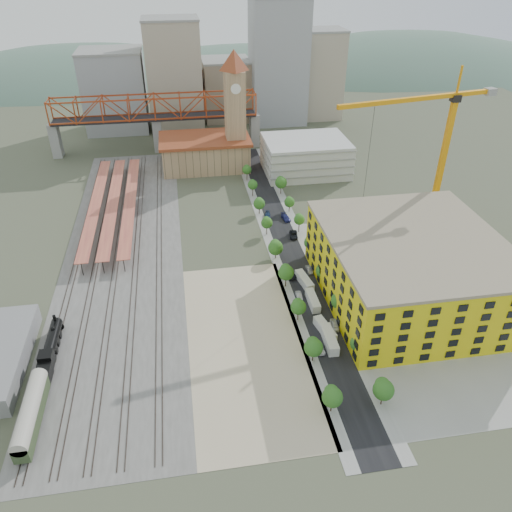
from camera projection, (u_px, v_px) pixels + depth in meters
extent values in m
plane|color=#474C38|center=(244.00, 270.00, 148.73)|extent=(400.00, 400.00, 0.00)
cube|color=#605E59|center=(124.00, 250.00, 158.38)|extent=(36.00, 165.00, 0.06)
cube|color=tan|center=(246.00, 343.00, 121.94)|extent=(28.00, 67.00, 0.06)
cube|color=black|center=(286.00, 240.00, 163.37)|extent=(12.00, 170.00, 0.06)
cube|color=gray|center=(269.00, 242.00, 162.63)|extent=(3.00, 170.00, 0.04)
cube|color=gray|center=(302.00, 239.00, 164.13)|extent=(3.00, 170.00, 0.04)
cube|color=gray|center=(415.00, 295.00, 138.18)|extent=(50.00, 90.00, 0.06)
cube|color=#382B23|center=(76.00, 254.00, 156.32)|extent=(0.12, 160.00, 0.18)
cube|color=#382B23|center=(81.00, 253.00, 156.51)|extent=(0.12, 160.00, 0.18)
cube|color=#382B23|center=(96.00, 252.00, 157.13)|extent=(0.12, 160.00, 0.18)
cube|color=#382B23|center=(101.00, 252.00, 157.33)|extent=(0.12, 160.00, 0.18)
cube|color=#382B23|center=(115.00, 250.00, 157.95)|extent=(0.12, 160.00, 0.18)
cube|color=#382B23|center=(120.00, 250.00, 158.15)|extent=(0.12, 160.00, 0.18)
cube|color=#382B23|center=(135.00, 249.00, 158.77)|extent=(0.12, 160.00, 0.18)
cube|color=#382B23|center=(139.00, 248.00, 158.96)|extent=(0.12, 160.00, 0.18)
cube|color=#382B23|center=(157.00, 247.00, 159.72)|extent=(0.12, 160.00, 0.18)
cube|color=#382B23|center=(162.00, 247.00, 159.91)|extent=(0.12, 160.00, 0.18)
cube|color=#DB7B54|center=(96.00, 203.00, 177.65)|extent=(4.00, 80.00, 0.25)
cylinder|color=black|center=(97.00, 208.00, 178.73)|extent=(0.24, 0.24, 4.00)
cube|color=#DB7B54|center=(113.00, 202.00, 178.47)|extent=(4.00, 80.00, 0.25)
cylinder|color=black|center=(114.00, 207.00, 179.54)|extent=(0.24, 0.24, 4.00)
cube|color=#DB7B54|center=(130.00, 201.00, 179.28)|extent=(4.00, 80.00, 0.25)
cylinder|color=black|center=(131.00, 206.00, 180.36)|extent=(0.24, 0.24, 4.00)
cube|color=tan|center=(205.00, 154.00, 213.09)|extent=(36.00, 22.00, 12.00)
cube|color=brown|center=(204.00, 139.00, 209.60)|extent=(38.00, 24.00, 1.20)
cube|color=tan|center=(235.00, 121.00, 205.68)|extent=(8.00, 8.00, 40.00)
pyramid|color=brown|center=(234.00, 49.00, 190.64)|extent=(12.00, 12.00, 8.00)
cylinder|color=white|center=(236.00, 89.00, 194.74)|extent=(4.00, 0.30, 4.00)
cube|color=silver|center=(305.00, 156.00, 208.14)|extent=(34.00, 26.00, 14.00)
cube|color=gray|center=(56.00, 140.00, 222.60)|extent=(4.00, 6.00, 15.00)
cube|color=gray|center=(254.00, 130.00, 234.83)|extent=(4.00, 6.00, 15.00)
cube|color=gray|center=(158.00, 135.00, 228.72)|extent=(4.00, 6.00, 15.00)
cube|color=black|center=(156.00, 118.00, 224.42)|extent=(90.00, 9.00, 1.00)
cube|color=yellow|center=(410.00, 270.00, 132.95)|extent=(44.00, 50.00, 18.00)
cube|color=gray|center=(416.00, 239.00, 127.90)|extent=(44.60, 50.60, 0.80)
cube|color=#9EA0A3|center=(115.00, 92.00, 248.96)|extent=(30.00, 25.00, 38.00)
cube|color=#B2A58C|center=(174.00, 77.00, 245.12)|extent=(26.00, 22.00, 52.00)
cube|color=gray|center=(226.00, 90.00, 267.18)|extent=(24.00, 24.00, 30.00)
cube|color=#9EA0A3|center=(278.00, 63.00, 254.34)|extent=(28.00, 22.00, 60.00)
cube|color=#B2A58C|center=(320.00, 75.00, 266.06)|extent=(22.00, 20.00, 44.00)
cube|color=brown|center=(199.00, 90.00, 274.68)|extent=(20.00, 20.00, 26.00)
ellipsoid|color=#4C6B59|center=(98.00, 168.00, 390.83)|extent=(396.00, 216.00, 180.00)
ellipsoid|color=#4C6B59|center=(249.00, 186.00, 420.03)|extent=(484.00, 264.00, 220.00)
ellipsoid|color=#4C6B59|center=(388.00, 152.00, 424.53)|extent=(418.00, 228.00, 190.00)
cylinder|color=black|center=(52.00, 339.00, 119.25)|extent=(2.73, 13.10, 2.73)
cube|color=black|center=(46.00, 359.00, 113.22)|extent=(3.06, 3.28, 3.49)
cylinder|color=black|center=(55.00, 318.00, 122.74)|extent=(0.76, 0.76, 1.75)
sphere|color=black|center=(53.00, 329.00, 120.30)|extent=(1.09, 1.09, 1.09)
cone|color=black|center=(59.00, 324.00, 126.31)|extent=(2.84, 1.75, 2.84)
cube|color=black|center=(43.00, 377.00, 109.48)|extent=(3.06, 6.55, 3.06)
cube|color=#2B3C20|center=(32.00, 416.00, 100.10)|extent=(3.17, 19.66, 3.49)
cylinder|color=#ADA899|center=(30.00, 409.00, 99.10)|extent=(3.39, 19.66, 3.39)
cube|color=orange|center=(439.00, 174.00, 153.67)|extent=(1.58, 1.58, 44.43)
cube|color=black|center=(456.00, 98.00, 141.21)|extent=(2.47, 2.47, 1.97)
cube|color=orange|center=(399.00, 101.00, 135.34)|extent=(37.11, 7.97, 1.18)
cube|color=orange|center=(474.00, 93.00, 142.37)|extent=(11.87, 3.31, 1.18)
cube|color=gray|center=(490.00, 92.00, 144.16)|extent=(3.36, 2.96, 1.97)
cube|color=orange|center=(459.00, 80.00, 138.56)|extent=(0.49, 0.49, 7.90)
cube|color=silver|center=(329.00, 339.00, 121.08)|extent=(2.89, 9.66, 2.62)
cube|color=silver|center=(325.00, 329.00, 124.48)|extent=(4.00, 8.92, 2.36)
cube|color=silver|center=(313.00, 301.00, 134.33)|extent=(2.29, 8.63, 2.36)
cube|color=silver|center=(304.00, 281.00, 142.11)|extent=(3.78, 9.08, 2.41)
imported|color=silver|center=(320.00, 348.00, 119.29)|extent=(2.25, 4.61, 1.52)
imported|color=#A5A5AA|center=(299.00, 296.00, 136.90)|extent=(1.45, 4.02, 1.32)
imported|color=black|center=(290.00, 274.00, 145.75)|extent=(2.81, 5.68, 1.55)
imported|color=navy|center=(268.00, 215.00, 176.74)|extent=(2.68, 5.09, 1.41)
imported|color=silver|center=(335.00, 325.00, 126.30)|extent=(2.30, 4.81, 1.58)
imported|color=gray|center=(309.00, 270.00, 147.73)|extent=(1.41, 4.04, 1.33)
imported|color=black|center=(294.00, 235.00, 164.99)|extent=(3.35, 5.81, 1.53)
imported|color=navy|center=(286.00, 218.00, 175.16)|extent=(2.91, 5.67, 1.57)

